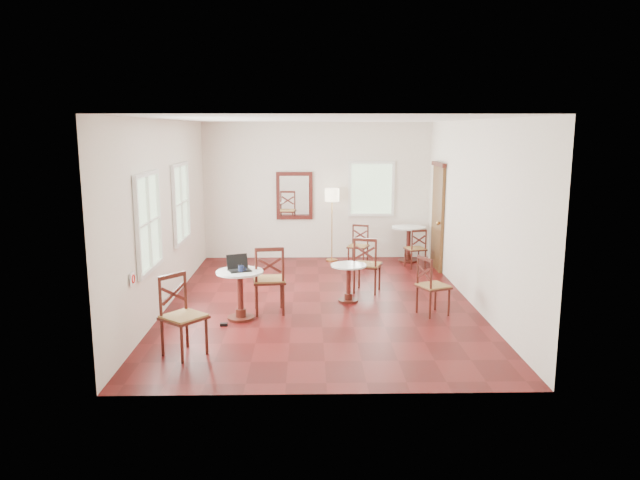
% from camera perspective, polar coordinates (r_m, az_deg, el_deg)
% --- Properties ---
extents(ground, '(7.00, 7.00, 0.00)m').
position_cam_1_polar(ground, '(9.94, 0.04, -5.99)').
color(ground, '#4F0D0D').
rests_on(ground, ground).
extents(room_shell, '(5.02, 7.02, 3.01)m').
position_cam_1_polar(room_shell, '(9.84, -0.35, 5.06)').
color(room_shell, white).
rests_on(room_shell, ground).
extents(cafe_table_near, '(0.71, 0.71, 0.75)m').
position_cam_1_polar(cafe_table_near, '(9.03, -7.71, -4.74)').
color(cafe_table_near, '#441811').
rests_on(cafe_table_near, ground).
extents(cafe_table_mid, '(0.60, 0.60, 0.63)m').
position_cam_1_polar(cafe_table_mid, '(9.89, 2.77, -3.75)').
color(cafe_table_mid, '#441811').
rests_on(cafe_table_mid, ground).
extents(cafe_table_back, '(0.73, 0.73, 0.77)m').
position_cam_1_polar(cafe_table_back, '(12.96, 8.54, 0.00)').
color(cafe_table_back, '#441811').
rests_on(cafe_table_back, ground).
extents(chair_near_a, '(0.55, 0.55, 1.08)m').
position_cam_1_polar(chair_near_a, '(9.26, -4.92, -3.83)').
color(chair_near_a, '#441811').
rests_on(chair_near_a, ground).
extents(chair_near_b, '(0.67, 0.67, 1.04)m').
position_cam_1_polar(chair_near_b, '(7.76, -13.16, -7.13)').
color(chair_near_b, '#441811').
rests_on(chair_near_b, ground).
extents(chair_mid_a, '(0.58, 0.58, 1.00)m').
position_cam_1_polar(chair_mid_a, '(10.44, 4.54, -2.39)').
color(chair_mid_a, '#441811').
rests_on(chair_mid_a, ground).
extents(chair_mid_b, '(0.56, 0.56, 0.93)m').
position_cam_1_polar(chair_mid_b, '(9.33, 10.76, -4.36)').
color(chair_mid_b, '#441811').
rests_on(chair_mid_b, ground).
extents(chair_back_a, '(0.47, 0.47, 0.83)m').
position_cam_1_polar(chair_back_a, '(12.40, 9.23, -0.81)').
color(chair_back_a, '#441811').
rests_on(chair_back_a, ground).
extents(chair_back_b, '(0.51, 0.51, 0.86)m').
position_cam_1_polar(chair_back_b, '(12.47, 3.73, -0.55)').
color(chair_back_b, '#441811').
rests_on(chair_back_b, ground).
extents(floor_lamp, '(0.31, 0.31, 1.59)m').
position_cam_1_polar(floor_lamp, '(12.77, 1.17, 3.90)').
color(floor_lamp, '#BF8C3F').
rests_on(floor_lamp, ground).
extents(laptop, '(0.40, 0.37, 0.23)m').
position_cam_1_polar(laptop, '(8.98, -7.87, -2.56)').
color(laptop, black).
rests_on(laptop, cafe_table_near).
extents(mouse, '(0.10, 0.07, 0.04)m').
position_cam_1_polar(mouse, '(9.09, -7.84, -2.64)').
color(mouse, black).
rests_on(mouse, cafe_table_near).
extents(navy_mug, '(0.12, 0.08, 0.10)m').
position_cam_1_polar(navy_mug, '(8.86, -7.61, -2.79)').
color(navy_mug, '#0F1633').
rests_on(navy_mug, cafe_table_near).
extents(water_glass, '(0.06, 0.06, 0.11)m').
position_cam_1_polar(water_glass, '(8.94, -7.76, -2.64)').
color(water_glass, white).
rests_on(water_glass, cafe_table_near).
extents(power_adapter, '(0.11, 0.06, 0.04)m').
position_cam_1_polar(power_adapter, '(8.88, -9.26, -8.05)').
color(power_adapter, black).
rests_on(power_adapter, ground).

